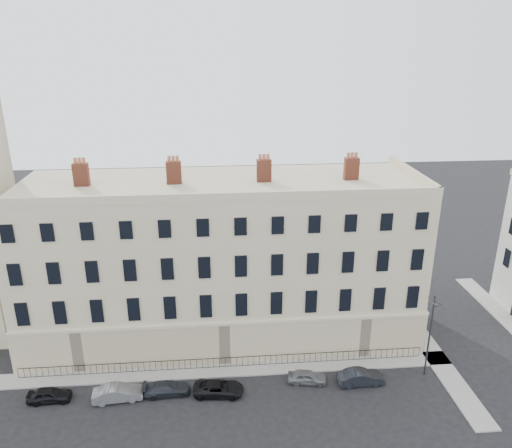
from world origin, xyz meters
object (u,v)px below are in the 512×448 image
object	(u,v)px
car_a	(50,395)
car_c	(167,388)
car_d	(219,388)
car_e	(307,377)
car_b	(118,393)
car_f	(361,377)
streetlamp	(430,333)

from	to	relation	value
car_a	car_c	bearing A→B (deg)	-91.63
car_d	car_e	distance (m)	7.45
car_a	car_c	size ratio (longest dim) A/B	0.91
car_b	car_c	world-z (taller)	car_b
car_f	car_c	bearing A→B (deg)	87.30
streetlamp	car_a	bearing A→B (deg)	157.33
car_c	streetlamp	world-z (taller)	streetlamp
car_a	car_c	world-z (taller)	car_a
car_e	car_f	distance (m)	4.46
car_b	car_e	distance (m)	15.44
car_d	car_f	bearing A→B (deg)	-82.45
car_b	car_a	bearing A→B (deg)	80.65
car_b	car_d	size ratio (longest dim) A/B	0.97
car_a	car_d	bearing A→B (deg)	-93.22
car_e	car_c	bearing A→B (deg)	101.27
car_c	car_f	xyz separation A→B (m)	(15.98, -0.10, 0.09)
car_a	car_b	size ratio (longest dim) A/B	0.87
car_b	car_f	world-z (taller)	car_b
streetlamp	car_b	bearing A→B (deg)	158.26
car_c	car_d	size ratio (longest dim) A/B	0.93
car_b	car_d	world-z (taller)	car_b
car_c	car_e	xyz separation A→B (m)	(11.55, 0.45, 0.01)
car_b	car_f	bearing A→B (deg)	-95.21
car_c	car_d	bearing A→B (deg)	-98.42
car_c	streetlamp	size ratio (longest dim) A/B	0.49
car_a	car_c	xyz separation A→B (m)	(9.24, 0.00, -0.03)
car_a	car_b	world-z (taller)	car_b
car_d	streetlamp	bearing A→B (deg)	-80.94
car_d	streetlamp	xyz separation A→B (m)	(17.60, 0.87, 3.67)
car_a	streetlamp	distance (m)	31.20
car_d	car_f	world-z (taller)	car_f
car_e	streetlamp	size ratio (longest dim) A/B	0.43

